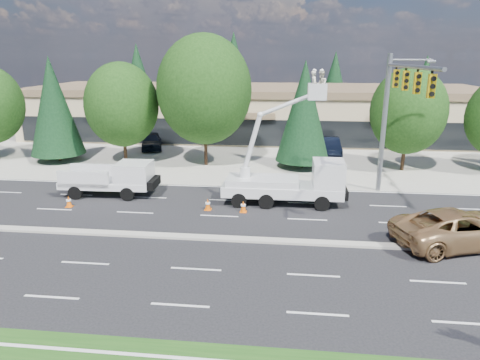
# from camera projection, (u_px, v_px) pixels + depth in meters

# --- Properties ---
(ground) EXTENTS (140.00, 140.00, 0.00)m
(ground) POSITION_uv_depth(u_px,v_px,m) (209.00, 239.00, 21.45)
(ground) COLOR black
(ground) RESTS_ON ground
(concrete_apron) EXTENTS (140.00, 22.00, 0.01)m
(concrete_apron) POSITION_uv_depth(u_px,v_px,m) (247.00, 153.00, 40.54)
(concrete_apron) COLOR gray
(concrete_apron) RESTS_ON ground
(road_median) EXTENTS (120.00, 0.55, 0.12)m
(road_median) POSITION_uv_depth(u_px,v_px,m) (209.00, 238.00, 21.44)
(road_median) COLOR gray
(road_median) RESTS_ON ground
(strip_mall) EXTENTS (50.40, 15.40, 5.50)m
(strip_mall) POSITION_uv_depth(u_px,v_px,m) (255.00, 110.00, 49.27)
(strip_mall) COLOR tan
(strip_mall) RESTS_ON ground
(tree_front_b) EXTENTS (4.50, 4.50, 8.88)m
(tree_front_b) POSITION_uv_depth(u_px,v_px,m) (54.00, 106.00, 36.14)
(tree_front_b) COLOR #332114
(tree_front_b) RESTS_ON ground
(tree_front_c) EXTENTS (6.07, 6.07, 8.43)m
(tree_front_c) POSITION_uv_depth(u_px,v_px,m) (122.00, 105.00, 35.45)
(tree_front_c) COLOR #332114
(tree_front_c) RESTS_ON ground
(tree_front_d) EXTENTS (7.65, 7.65, 10.62)m
(tree_front_d) POSITION_uv_depth(u_px,v_px,m) (204.00, 90.00, 34.35)
(tree_front_d) COLOR #332114
(tree_front_d) RESTS_ON ground
(tree_front_e) EXTENTS (4.36, 4.36, 8.58)m
(tree_front_e) POSITION_uv_depth(u_px,v_px,m) (304.00, 111.00, 33.95)
(tree_front_e) COLOR #332114
(tree_front_e) RESTS_ON ground
(tree_front_f) EXTENTS (5.80, 5.80, 8.05)m
(tree_front_f) POSITION_uv_depth(u_px,v_px,m) (408.00, 111.00, 33.07)
(tree_front_f) COLOR #332114
(tree_front_f) RESTS_ON ground
(tree_back_a) EXTENTS (5.38, 5.38, 10.60)m
(tree_back_a) POSITION_uv_depth(u_px,v_px,m) (138.00, 79.00, 61.86)
(tree_back_a) COLOR #332114
(tree_back_a) RESTS_ON ground
(tree_back_b) EXTENTS (6.13, 6.13, 12.09)m
(tree_back_b) POSITION_uv_depth(u_px,v_px,m) (234.00, 73.00, 60.15)
(tree_back_b) COLOR #332114
(tree_back_b) RESTS_ON ground
(tree_back_c) EXTENTS (4.83, 4.83, 9.51)m
(tree_back_c) POSITION_uv_depth(u_px,v_px,m) (334.00, 84.00, 59.05)
(tree_back_c) COLOR #332114
(tree_back_c) RESTS_ON ground
(tree_back_d) EXTENTS (4.58, 4.58, 9.02)m
(tree_back_d) POSITION_uv_depth(u_px,v_px,m) (424.00, 87.00, 57.85)
(tree_back_d) COLOR #332114
(tree_back_d) RESTS_ON ground
(signal_mast) EXTENTS (2.76, 10.16, 9.00)m
(signal_mast) POSITION_uv_depth(u_px,v_px,m) (394.00, 104.00, 25.42)
(signal_mast) COLOR gray
(signal_mast) RESTS_ON ground
(utility_pickup) EXTENTS (5.91, 2.46, 2.24)m
(utility_pickup) POSITION_uv_depth(u_px,v_px,m) (114.00, 182.00, 27.92)
(utility_pickup) COLOR silver
(utility_pickup) RESTS_ON ground
(bucket_truck) EXTENTS (7.34, 2.39, 8.13)m
(bucket_truck) POSITION_uv_depth(u_px,v_px,m) (293.00, 177.00, 26.04)
(bucket_truck) COLOR silver
(bucket_truck) RESTS_ON ground
(traffic_cone_a) EXTENTS (0.40, 0.40, 0.70)m
(traffic_cone_a) POSITION_uv_depth(u_px,v_px,m) (69.00, 202.00, 25.92)
(traffic_cone_a) COLOR #DF5807
(traffic_cone_a) RESTS_ON ground
(traffic_cone_b) EXTENTS (0.40, 0.40, 0.70)m
(traffic_cone_b) POSITION_uv_depth(u_px,v_px,m) (208.00, 204.00, 25.41)
(traffic_cone_b) COLOR #DF5807
(traffic_cone_b) RESTS_ON ground
(traffic_cone_c) EXTENTS (0.40, 0.40, 0.70)m
(traffic_cone_c) POSITION_uv_depth(u_px,v_px,m) (243.00, 206.00, 25.06)
(traffic_cone_c) COLOR #DF5807
(traffic_cone_c) RESTS_ON ground
(minivan) EXTENTS (7.00, 4.85, 1.78)m
(minivan) POSITION_uv_depth(u_px,v_px,m) (459.00, 228.00, 20.49)
(minivan) COLOR tan
(minivan) RESTS_ON ground
(parked_car_west) EXTENTS (3.19, 5.09, 1.62)m
(parked_car_west) POSITION_uv_depth(u_px,v_px,m) (152.00, 141.00, 42.04)
(parked_car_west) COLOR black
(parked_car_west) RESTS_ON ground
(parked_car_east) EXTENTS (1.95, 4.91, 1.59)m
(parked_car_east) POSITION_uv_depth(u_px,v_px,m) (330.00, 146.00, 39.58)
(parked_car_east) COLOR black
(parked_car_east) RESTS_ON ground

